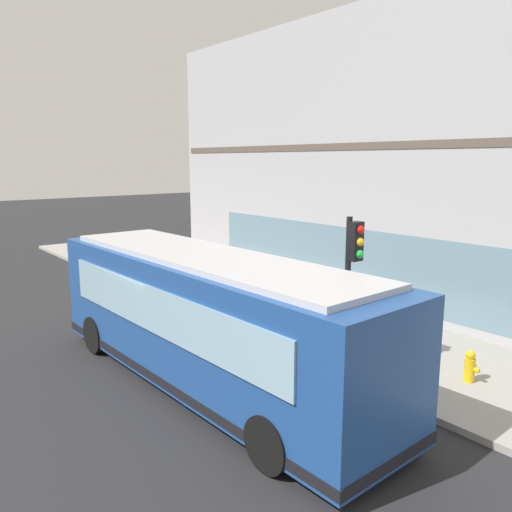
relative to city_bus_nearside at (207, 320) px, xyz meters
name	(u,v)px	position (x,y,z in m)	size (l,w,h in m)	color
ground	(167,363)	(-0.13, 1.68, -1.55)	(120.00, 120.00, 0.00)	#262628
sidewalk_curb	(309,321)	(4.97, 1.68, -1.48)	(4.99, 40.00, 0.15)	#9E9991
building_corner	(436,162)	(11.58, 1.68, 3.50)	(8.29, 22.13, 10.13)	#A8A8AD
city_bus_nearside	(207,320)	(0.00, 0.00, 0.00)	(2.81, 10.10, 3.07)	#1E478C
traffic_light_near_corner	(352,265)	(2.89, -1.74, 1.17)	(0.32, 0.49, 3.69)	black
fire_hydrant	(470,366)	(4.52, -3.89, -1.04)	(0.35, 0.35, 0.74)	yellow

